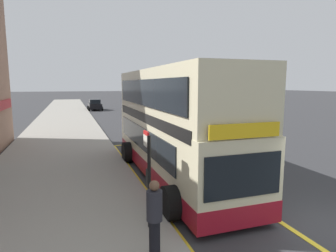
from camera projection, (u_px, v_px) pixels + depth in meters
ground_plane at (122, 114)px, 37.47m from camera, size 260.00×260.00×0.00m
pavement_near at (65, 115)px, 35.23m from camera, size 6.00×76.00×0.14m
double_decker_bus at (173, 128)px, 11.78m from camera, size 3.17×10.29×4.40m
bus_bay_markings at (172, 175)px, 12.22m from camera, size 3.11×13.64×0.01m
bus_stop_sign at (148, 171)px, 7.37m from camera, size 0.09×0.51×2.48m
parked_car_grey_ahead at (154, 105)px, 41.73m from camera, size 2.09×4.20×1.62m
parked_car_black_across at (95, 105)px, 42.88m from camera, size 2.09×4.20×1.62m
parked_car_navy_far at (139, 102)px, 50.14m from camera, size 2.09×4.20×1.62m
pedestrian_waiting_near_sign at (154, 216)px, 6.09m from camera, size 0.34×0.34×1.70m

